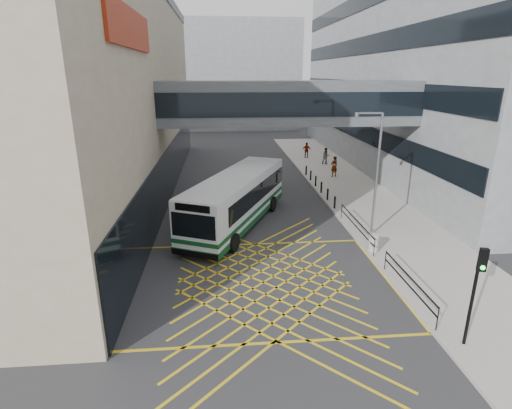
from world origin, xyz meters
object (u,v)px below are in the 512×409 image
object	(u,v)px
car_white	(215,221)
car_silver	(247,182)
street_lamp	(375,168)
pedestrian_a	(334,167)
car_dark	(251,178)
pedestrian_b	(326,156)
traffic_light	(477,283)
pedestrian_c	(307,150)
litter_bin	(374,243)
bus	(237,198)

from	to	relation	value
car_white	car_silver	bearing A→B (deg)	-124.66
street_lamp	pedestrian_a	distance (m)	14.67
car_white	street_lamp	distance (m)	10.13
car_dark	pedestrian_b	xyz separation A→B (m)	(8.60, 7.40, 0.30)
car_white	car_silver	world-z (taller)	car_white
street_lamp	pedestrian_b	distance (m)	19.95
traffic_light	pedestrian_a	world-z (taller)	traffic_light
car_white	pedestrian_b	size ratio (longest dim) A/B	2.39
pedestrian_c	traffic_light	bearing A→B (deg)	104.96
car_silver	litter_bin	world-z (taller)	car_silver
pedestrian_b	pedestrian_c	bearing A→B (deg)	111.96
car_dark	traffic_light	world-z (taller)	traffic_light
traffic_light	street_lamp	xyz separation A→B (m)	(0.21, 10.40, 1.63)
pedestrian_a	pedestrian_c	distance (m)	8.86
bus	car_dark	xyz separation A→B (m)	(1.60, 9.28, -1.06)
car_silver	traffic_light	xyz separation A→B (m)	(6.40, -21.51, 2.02)
bus	car_dark	size ratio (longest dim) A/B	2.55
street_lamp	pedestrian_c	world-z (taller)	street_lamp
car_dark	pedestrian_a	xyz separation A→B (m)	(7.99, 2.07, 0.39)
bus	car_dark	bearing A→B (deg)	104.41
car_silver	pedestrian_c	bearing A→B (deg)	-145.60
bus	pedestrian_b	xyz separation A→B (m)	(10.20, 16.68, -0.76)
bus	pedestrian_c	xyz separation A→B (m)	(8.84, 20.18, -0.75)
car_white	litter_bin	distance (m)	9.60
car_silver	pedestrian_a	bearing A→B (deg)	177.29
car_silver	pedestrian_c	world-z (taller)	pedestrian_c
car_dark	street_lamp	bearing A→B (deg)	98.43
bus	pedestrian_c	bearing A→B (deg)	90.57
litter_bin	pedestrian_a	xyz separation A→B (m)	(2.33, 16.46, 0.49)
traffic_light	pedestrian_b	bearing A→B (deg)	97.86
traffic_light	street_lamp	bearing A→B (deg)	101.65
bus	traffic_light	world-z (taller)	traffic_light
litter_bin	pedestrian_b	xyz separation A→B (m)	(2.94, 21.78, 0.40)
bus	pedestrian_b	distance (m)	19.56
car_silver	pedestrian_a	world-z (taller)	pedestrian_a
traffic_light	street_lamp	size ratio (longest dim) A/B	0.53
car_dark	litter_bin	xyz separation A→B (m)	(5.66, -14.38, -0.10)
bus	pedestrian_b	bearing A→B (deg)	82.77
bus	street_lamp	distance (m)	8.69
car_silver	pedestrian_c	size ratio (longest dim) A/B	2.38
car_silver	litter_bin	xyz separation A→B (m)	(6.06, -13.36, -0.02)
car_white	pedestrian_c	bearing A→B (deg)	-134.53
car_silver	street_lamp	distance (m)	13.44
car_dark	street_lamp	distance (m)	14.09
litter_bin	street_lamp	bearing A→B (deg)	76.20
car_silver	pedestrian_a	xyz separation A→B (m)	(8.39, 3.10, 0.47)
car_dark	traffic_light	xyz separation A→B (m)	(6.00, -22.54, 1.94)
traffic_light	street_lamp	world-z (taller)	street_lamp
pedestrian_b	pedestrian_a	bearing A→B (deg)	-95.76
car_white	pedestrian_b	distance (m)	21.30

